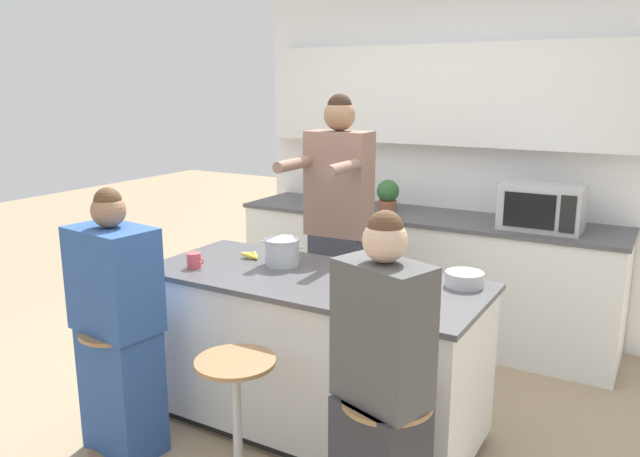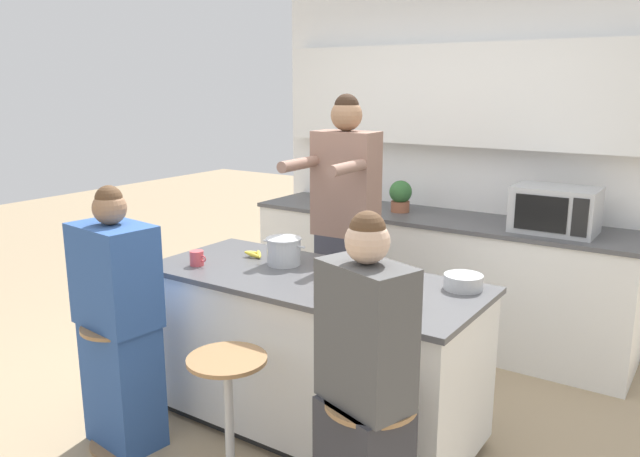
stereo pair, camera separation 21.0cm
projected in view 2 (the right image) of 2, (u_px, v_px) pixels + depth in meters
ground_plane at (312, 425)px, 3.57m from camera, size 16.00×16.00×0.00m
wall_back at (456, 132)px, 4.80m from camera, size 3.13×0.22×2.70m
back_counter at (433, 276)px, 4.79m from camera, size 2.91×0.67×0.94m
kitchen_island at (312, 352)px, 3.47m from camera, size 1.87×0.80×0.89m
bar_stool_leftmost at (121, 379)px, 3.32m from camera, size 0.38×0.38×0.68m
bar_stool_center at (229, 419)px, 2.93m from camera, size 0.38×0.38×0.68m
person_cooking at (345, 238)px, 4.08m from camera, size 0.44×0.61×1.85m
person_wrapped_blanket at (119, 327)px, 3.26m from camera, size 0.47×0.34×1.42m
person_seated_near at (364, 407)px, 2.46m from camera, size 0.42×0.36×1.45m
cooking_pot at (284, 251)px, 3.57m from camera, size 0.29×0.20×0.16m
fruit_bowl at (394, 299)px, 2.92m from camera, size 0.22×0.22×0.06m
mixing_bowl_steel at (463, 282)px, 3.15m from camera, size 0.20×0.20×0.07m
coffee_cup_near at (197, 258)px, 3.56m from camera, size 0.11×0.08×0.09m
banana_bunch at (254, 254)px, 3.73m from camera, size 0.14×0.10×0.04m
microwave at (555, 210)px, 4.14m from camera, size 0.53×0.36×0.31m
potted_plant at (400, 195)px, 4.82m from camera, size 0.17×0.17×0.24m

